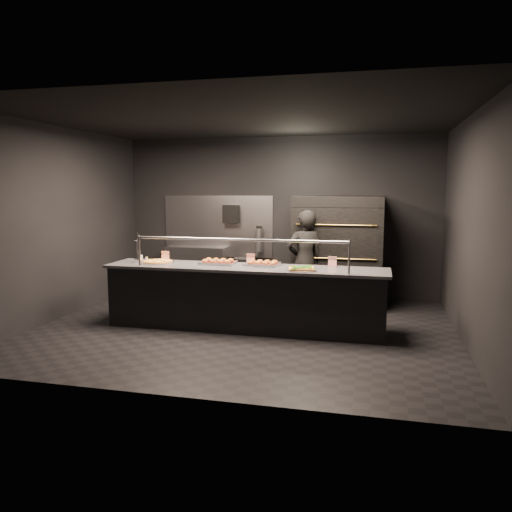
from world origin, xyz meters
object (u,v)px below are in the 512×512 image
Objects in this scene: square_pizza at (302,269)px; trash_bin at (245,277)px; round_pizza at (158,262)px; fire_extinguisher at (259,240)px; service_counter at (245,297)px; slider_tray_b at (262,263)px; towel_dispenser at (231,214)px; beer_tap at (138,253)px; worker at (305,262)px; prep_shelf at (197,269)px; pizza_oven at (338,250)px; slider_tray_a at (218,262)px.

square_pizza is 0.61× the size of trash_bin.
fire_extinguisher is at bearing 66.30° from round_pizza.
square_pizza is (0.85, -0.14, 0.47)m from service_counter.
fire_extinguisher is 0.98× the size of round_pizza.
square_pizza is at bearing -24.77° from slider_tray_b.
towel_dispenser is (-0.90, 2.39, 1.09)m from service_counter.
beer_tap is 2.56m from trash_bin.
trash_bin is 1.74m from worker.
service_counter is at bearing -81.70° from fire_extinguisher.
square_pizza is at bearing -64.68° from fire_extinguisher.
service_counter is 3.42× the size of prep_shelf.
beer_tap is at bearing 179.65° from service_counter.
beer_tap is 0.94× the size of round_pizza.
slider_tray_a is at bearing -133.13° from pizza_oven.
pizza_oven reaches higher than square_pizza.
trash_bin is (-0.24, -0.18, -0.70)m from fire_extinguisher.
slider_tray_a is at bearing 162.48° from service_counter.
slider_tray_b is at bearing 33.21° from service_counter.
towel_dispenser is at bearing 101.37° from slider_tray_a.
towel_dispenser is 0.74m from fire_extinguisher.
towel_dispenser reaches higher than trash_bin.
round_pizza is (-1.38, 0.05, 0.47)m from service_counter.
fire_extinguisher is at bearing 162.11° from pizza_oven.
service_counter is 0.68m from slider_tray_a.
square_pizza is (2.53, -0.15, -0.12)m from beer_tap.
service_counter is 8.48× the size of beer_tap.
pizza_oven is (1.20, 1.90, 0.50)m from service_counter.
worker is at bearing 25.97° from beer_tap.
towel_dispenser is 2.14m from worker.
trash_bin is (1.01, -0.10, -0.09)m from prep_shelf.
towel_dispenser reaches higher than prep_shelf.
square_pizza is at bearing -12.04° from slider_tray_a.
pizza_oven reaches higher than slider_tray_a.
fire_extinguisher is at bearing 3.66° from prep_shelf.
prep_shelf is 2.48× the size of beer_tap.
round_pizza is at bearing 0.02° from worker.
pizza_oven is at bearing -10.14° from trash_bin.
trash_bin is (1.09, 2.21, -0.70)m from beer_tap.
towel_dispenser is 0.68× the size of round_pizza.
pizza_oven is 3.95× the size of beer_tap.
worker is at bearing 96.19° from square_pizza.
fire_extinguisher is (1.25, 0.08, 0.61)m from prep_shelf.
beer_tap is 0.85× the size of slider_tray_b.
round_pizza is at bearing -113.70° from fire_extinguisher.
fire_extinguisher is (-1.55, 0.50, 0.09)m from pizza_oven.
worker is (0.71, 1.17, 0.38)m from service_counter.
slider_tray_a is at bearing -92.48° from fire_extinguisher.
pizza_oven is at bearing -13.14° from towel_dispenser.
service_counter reaches higher than slider_tray_a.
service_counter is 8.12× the size of fire_extinguisher.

